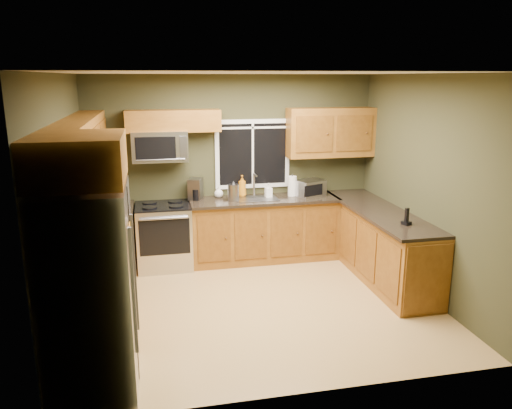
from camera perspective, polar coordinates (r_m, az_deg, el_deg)
name	(u,v)px	position (r m, az deg, el deg)	size (l,w,h in m)	color
floor	(258,304)	(6.14, 0.22, -11.29)	(4.20, 4.20, 0.00)	tan
ceiling	(258,73)	(5.53, 0.25, 14.81)	(4.20, 4.20, 0.00)	white
back_wall	(233,168)	(7.42, -2.69, 4.20)	(4.20, 4.20, 0.00)	#33331D
front_wall	(305,246)	(4.01, 5.64, -4.73)	(4.20, 4.20, 0.00)	#33331D
left_wall	(64,205)	(5.64, -21.10, -0.01)	(3.60, 3.60, 0.00)	#33331D
right_wall	(426,187)	(6.45, 18.80, 1.90)	(3.60, 3.60, 0.00)	#33331D
window	(253,154)	(7.42, -0.39, 5.80)	(1.12, 0.03, 1.02)	white
base_cabinets_left	(104,266)	(6.32, -17.02, -6.75)	(0.60, 2.65, 0.90)	brown
countertop_left	(103,229)	(6.17, -17.10, -2.65)	(0.65, 2.65, 0.04)	black
base_cabinets_back	(264,230)	(7.42, 0.93, -2.94)	(2.17, 0.60, 0.90)	brown
countertop_back	(265,200)	(7.27, 0.99, 0.54)	(2.17, 0.65, 0.04)	black
base_cabinets_peninsula	(379,244)	(7.00, 13.86, -4.44)	(0.60, 2.52, 0.90)	brown
countertop_peninsula	(379,211)	(6.87, 13.88, -0.72)	(0.65, 2.50, 0.04)	black
upper_cabinets_left	(82,150)	(5.99, -19.29, 5.91)	(0.33, 2.65, 0.72)	brown
upper_cabinets_back_left	(173,121)	(7.08, -9.44, 9.41)	(1.30, 0.33, 0.30)	brown
upper_cabinets_back_right	(330,132)	(7.56, 8.50, 8.15)	(1.30, 0.33, 0.72)	brown
upper_cabinet_over_fridge	(77,159)	(4.20, -19.74, 4.93)	(0.72, 0.90, 0.38)	brown
refrigerator	(89,291)	(4.51, -18.51, -9.37)	(0.74, 0.90, 1.80)	#B7B7BC
range	(164,236)	(7.22, -10.45, -3.53)	(0.76, 0.69, 0.94)	#B7B7BC
microwave	(160,146)	(7.08, -10.94, 6.57)	(0.76, 0.41, 0.42)	#B7B7BC
sink	(257,198)	(7.26, 0.08, 0.78)	(0.60, 0.42, 0.36)	slate
toaster_oven	(310,188)	(7.43, 6.23, 1.87)	(0.47, 0.42, 0.24)	#B7B7BC
coffee_maker	(196,190)	(7.25, -6.91, 1.69)	(0.24, 0.29, 0.30)	slate
kettle	(233,192)	(7.12, -2.59, 1.49)	(0.21, 0.21, 0.29)	#B7B7BC
paper_towel_roll	(292,186)	(7.42, 4.16, 2.12)	(0.14, 0.14, 0.33)	white
soap_bottle_a	(242,186)	(7.38, -1.60, 2.15)	(0.12, 0.12, 0.32)	#C37212
soap_bottle_b	(269,190)	(7.33, 1.44, 1.65)	(0.09, 0.10, 0.21)	white
soap_bottle_c	(219,192)	(7.34, -4.28, 1.45)	(0.13, 0.13, 0.16)	white
cordless_phone	(406,220)	(6.23, 16.82, -1.67)	(0.12, 0.12, 0.21)	black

